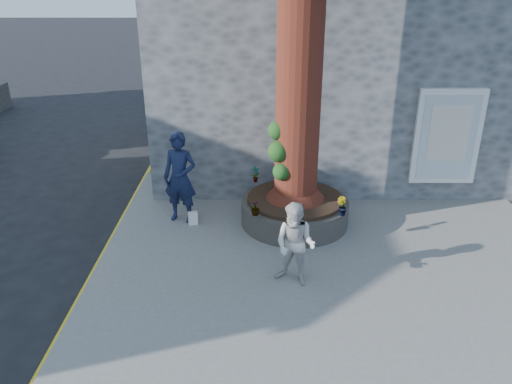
{
  "coord_description": "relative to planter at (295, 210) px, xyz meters",
  "views": [
    {
      "loc": [
        -0.05,
        -7.69,
        5.08
      ],
      "look_at": [
        -0.04,
        1.06,
        1.25
      ],
      "focal_mm": 35.0,
      "sensor_mm": 36.0,
      "label": 1
    }
  ],
  "objects": [
    {
      "name": "man",
      "position": [
        -2.45,
        0.14,
        0.7
      ],
      "size": [
        0.82,
        0.63,
        1.99
      ],
      "primitive_type": "imported",
      "rotation": [
        0.0,
        0.0,
        -0.23
      ],
      "color": "#151D3C",
      "rests_on": "pavement"
    },
    {
      "name": "pavement",
      "position": [
        0.7,
        -1.0,
        -0.35
      ],
      "size": [
        9.0,
        8.0,
        0.12
      ],
      "primitive_type": "cube",
      "color": "slate",
      "rests_on": "ground"
    },
    {
      "name": "stone_shop",
      "position": [
        1.7,
        5.2,
        2.75
      ],
      "size": [
        10.3,
        8.3,
        6.3
      ],
      "color": "#4B4D50",
      "rests_on": "ground"
    },
    {
      "name": "plant_d",
      "position": [
        0.22,
        -0.08,
        0.44
      ],
      "size": [
        0.32,
        0.32,
        0.27
      ],
      "primitive_type": "imported",
      "rotation": [
        0.0,
        0.0,
        5.37
      ],
      "color": "gray",
      "rests_on": "planter"
    },
    {
      "name": "plant_a",
      "position": [
        -0.85,
        0.85,
        0.49
      ],
      "size": [
        0.23,
        0.18,
        0.37
      ],
      "primitive_type": "imported",
      "rotation": [
        0.0,
        0.0,
        0.3
      ],
      "color": "gray",
      "rests_on": "planter"
    },
    {
      "name": "shopping_bag",
      "position": [
        -2.19,
        -0.08,
        -0.15
      ],
      "size": [
        0.22,
        0.16,
        0.28
      ],
      "primitive_type": "cube",
      "rotation": [
        0.0,
        0.0,
        0.23
      ],
      "color": "white",
      "rests_on": "pavement"
    },
    {
      "name": "yellow_line",
      "position": [
        -3.85,
        -1.0,
        -0.41
      ],
      "size": [
        0.1,
        30.0,
        0.01
      ],
      "primitive_type": "cube",
      "color": "yellow",
      "rests_on": "ground"
    },
    {
      "name": "woman",
      "position": [
        -0.17,
        -2.31,
        0.46
      ],
      "size": [
        0.91,
        0.84,
        1.51
      ],
      "primitive_type": "imported",
      "rotation": [
        0.0,
        0.0,
        -0.47
      ],
      "color": "beige",
      "rests_on": "pavement"
    },
    {
      "name": "ground",
      "position": [
        -0.8,
        -2.0,
        -0.41
      ],
      "size": [
        120.0,
        120.0,
        0.0
      ],
      "primitive_type": "plane",
      "color": "black",
      "rests_on": "ground"
    },
    {
      "name": "plant_b",
      "position": [
        0.85,
        -0.85,
        0.5
      ],
      "size": [
        0.29,
        0.29,
        0.38
      ],
      "primitive_type": "imported",
      "rotation": [
        0.0,
        0.0,
        2.34
      ],
      "color": "gray",
      "rests_on": "planter"
    },
    {
      "name": "planter",
      "position": [
        0.0,
        0.0,
        0.0
      ],
      "size": [
        2.3,
        2.3,
        0.6
      ],
      "color": "black",
      "rests_on": "pavement"
    },
    {
      "name": "plant_c",
      "position": [
        -0.85,
        -0.85,
        0.46
      ],
      "size": [
        0.19,
        0.19,
        0.3
      ],
      "primitive_type": "imported",
      "rotation": [
        0.0,
        0.0,
        3.25
      ],
      "color": "gray",
      "rests_on": "planter"
    }
  ]
}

